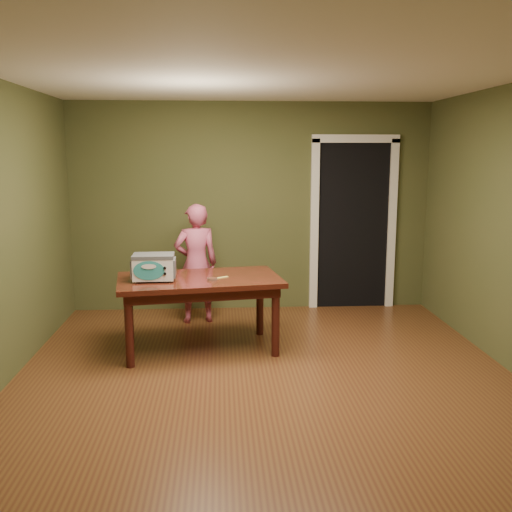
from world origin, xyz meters
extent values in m
plane|color=brown|center=(0.00, 0.00, 0.00)|extent=(5.00, 5.00, 0.00)
cube|color=#484B28|center=(0.00, 2.50, 1.30)|extent=(4.50, 0.02, 2.60)
cube|color=#484B28|center=(0.00, -2.50, 1.30)|extent=(4.50, 0.02, 2.60)
cube|color=white|center=(0.00, 0.00, 2.60)|extent=(4.50, 5.00, 0.02)
cube|color=black|center=(1.30, 2.80, 1.05)|extent=(0.90, 0.60, 2.10)
cube|color=black|center=(1.30, 2.48, 1.05)|extent=(0.90, 0.02, 2.10)
cube|color=white|center=(0.80, 2.47, 1.05)|extent=(0.10, 0.06, 2.20)
cube|color=white|center=(1.80, 2.47, 1.05)|extent=(0.10, 0.06, 2.20)
cube|color=white|center=(1.30, 2.47, 2.15)|extent=(1.10, 0.06, 0.10)
cube|color=black|center=(-0.61, 0.93, 0.72)|extent=(1.72, 1.13, 0.05)
cube|color=#37120D|center=(-0.61, 0.93, 0.65)|extent=(1.58, 0.99, 0.10)
cylinder|color=#37120D|center=(-1.25, 0.48, 0.35)|extent=(0.08, 0.08, 0.70)
cylinder|color=#37120D|center=(-1.35, 1.17, 0.35)|extent=(0.08, 0.08, 0.70)
cylinder|color=#37120D|center=(0.14, 0.69, 0.35)|extent=(0.08, 0.08, 0.70)
cylinder|color=#37120D|center=(0.03, 1.39, 0.35)|extent=(0.08, 0.08, 0.70)
cylinder|color=#4C4F54|center=(-1.20, 0.72, 0.76)|extent=(0.03, 0.03, 0.02)
cylinder|color=#4C4F54|center=(-1.21, 0.93, 0.76)|extent=(0.03, 0.03, 0.02)
cylinder|color=#4C4F54|center=(-0.88, 0.73, 0.76)|extent=(0.03, 0.03, 0.02)
cylinder|color=#4C4F54|center=(-0.89, 0.94, 0.76)|extent=(0.03, 0.03, 0.02)
cube|color=white|center=(-1.04, 0.83, 0.88)|extent=(0.40, 0.29, 0.22)
cube|color=#4C4F54|center=(-1.04, 0.83, 0.99)|extent=(0.40, 0.29, 0.03)
cube|color=#4C4F54|center=(-1.24, 0.83, 0.88)|extent=(0.03, 0.25, 0.17)
cube|color=#4C4F54|center=(-0.84, 0.84, 0.88)|extent=(0.03, 0.25, 0.17)
ellipsoid|color=teal|center=(-1.07, 0.69, 0.88)|extent=(0.29, 0.02, 0.19)
cylinder|color=black|center=(-0.92, 0.69, 0.90)|extent=(0.03, 0.01, 0.03)
cylinder|color=black|center=(-0.92, 0.69, 0.84)|extent=(0.02, 0.01, 0.02)
cylinder|color=silver|center=(-0.47, 0.81, 0.76)|extent=(0.10, 0.10, 0.02)
cylinder|color=#4B2519|center=(-0.47, 0.81, 0.77)|extent=(0.09, 0.09, 0.01)
cube|color=#FEFC6E|center=(-0.40, 0.89, 0.75)|extent=(0.16, 0.12, 0.01)
imported|color=#BF4E6F|center=(-0.68, 1.91, 0.70)|extent=(0.57, 0.43, 1.40)
camera|label=1|loc=(-0.39, -4.65, 1.98)|focal=40.00mm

